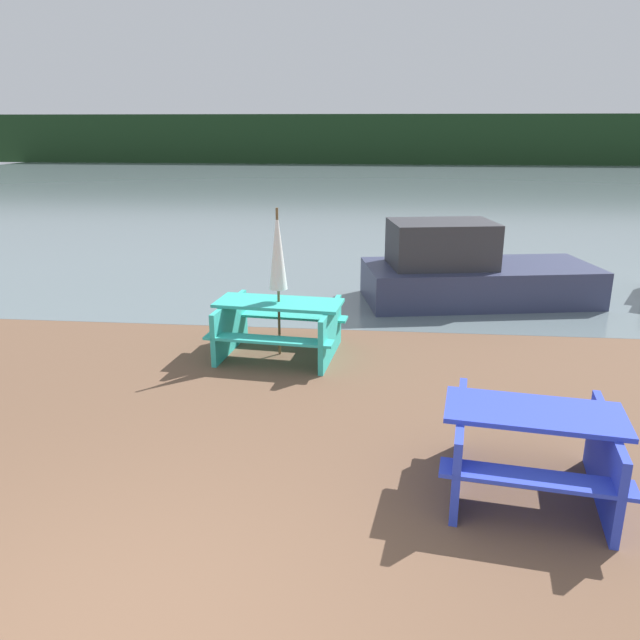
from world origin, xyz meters
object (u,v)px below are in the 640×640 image
at_px(umbrella_white, 278,250).
at_px(boat, 469,273).
at_px(picnic_table_blue, 531,444).
at_px(picnic_table_teal, 279,323).

distance_m(umbrella_white, boat, 4.46).
distance_m(picnic_table_blue, boat, 6.38).
xyz_separation_m(picnic_table_teal, umbrella_white, (0.00, -0.00, 1.04)).
distance_m(picnic_table_teal, boat, 4.35).
xyz_separation_m(picnic_table_blue, picnic_table_teal, (-2.76, 3.24, -0.00)).
bearing_deg(picnic_table_teal, boat, 46.16).
relative_size(picnic_table_blue, picnic_table_teal, 0.90).
xyz_separation_m(picnic_table_blue, boat, (0.26, 6.38, 0.07)).
bearing_deg(picnic_table_blue, boat, 87.67).
bearing_deg(picnic_table_blue, umbrella_white, 130.41).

